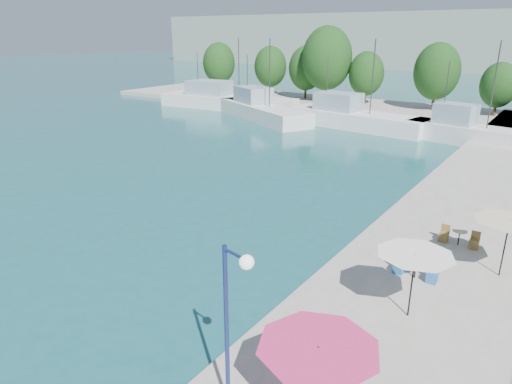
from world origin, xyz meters
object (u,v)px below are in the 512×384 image
Objects in this scene: trawler_02 at (261,110)px; trawler_04 at (469,133)px; umbrella_cream at (509,227)px; street_lamp at (234,304)px; trawler_01 at (224,101)px; umbrella_pink at (318,355)px; trawler_03 at (353,118)px; umbrella_white at (415,261)px.

trawler_02 and trawler_04 have the same top height.
umbrella_cream is at bearing -66.16° from trawler_04.
trawler_02 is 1.31× the size of trawler_04.
street_lamp reaches higher than umbrella_cream.
trawler_02 reaches higher than street_lamp.
trawler_01 reaches higher than umbrella_cream.
umbrella_pink is at bearing 43.79° from street_lamp.
trawler_03 reaches higher than umbrella_white.
trawler_01 and trawler_02 have the same top height.
umbrella_pink is at bearing -27.47° from trawler_02.
umbrella_white is (4.54, -33.36, 1.80)m from trawler_04.
trawler_04 reaches higher than umbrella_white.
umbrella_pink is 0.65× the size of street_lamp.
trawler_02 reaches higher than umbrella_pink.
umbrella_cream is at bearing -15.09° from trawler_02.
trawler_04 is 40.82m from street_lamp.
street_lamp is (35.99, -44.39, 3.02)m from trawler_01.
trawler_04 is at bearing 1.10° from trawler_03.
street_lamp is (-2.41, -7.30, 1.22)m from umbrella_white.
trawler_01 is 4.13× the size of street_lamp.
trawler_01 is 51.73m from umbrella_cream.
trawler_01 is at bearing 131.16° from umbrella_pink.
trawler_01 is at bearing 140.75° from street_lamp.
umbrella_pink is at bearing -104.28° from umbrella_cream.
umbrella_white is at bearing -49.00° from trawler_01.
umbrella_pink is (37.80, -43.25, 1.57)m from trawler_01.
trawler_04 reaches higher than street_lamp.
trawler_03 is (11.90, 1.46, 0.00)m from trawler_02.
umbrella_pink is at bearing -74.11° from trawler_04.
trawler_01 is 34.06m from trawler_04.
umbrella_white is (17.32, -34.57, 1.80)m from trawler_03.
umbrella_pink is at bearing -53.84° from trawler_01.
trawler_02 reaches higher than umbrella_cream.
trawler_03 reaches higher than umbrella_pink.
umbrella_pink is 11.72m from umbrella_cream.
umbrella_white is 7.78m from street_lamp.
trawler_01 is 1.61× the size of trawler_04.
umbrella_cream is (6.84, -28.16, 1.80)m from trawler_04.
trawler_03 is 35.37m from umbrella_cream.
trawler_01 is 53.42m from umbrella_white.
street_lamp is (26.80, -40.41, 3.02)m from trawler_02.
umbrella_white reaches higher than umbrella_pink.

